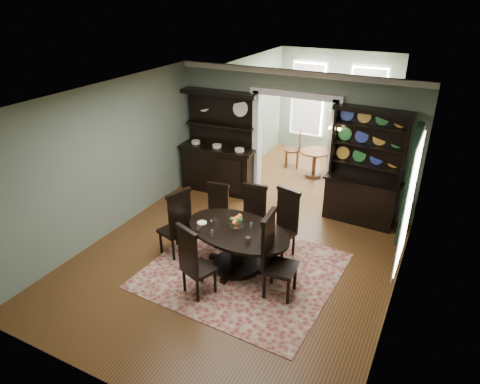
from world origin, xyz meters
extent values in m
cube|color=brown|center=(0.00, 0.00, -0.01)|extent=(5.50, 6.00, 0.01)
cube|color=white|center=(0.00, 0.00, 3.00)|extent=(5.50, 6.00, 0.01)
cube|color=gray|center=(-2.75, 0.00, 1.50)|extent=(0.01, 6.00, 3.00)
cube|color=gray|center=(2.75, 0.00, 1.50)|extent=(0.01, 6.00, 3.00)
cube|color=gray|center=(0.00, -3.00, 1.50)|extent=(5.50, 0.01, 3.00)
cube|color=gray|center=(-1.83, 3.00, 1.50)|extent=(1.85, 0.01, 3.00)
cube|color=gray|center=(1.83, 3.00, 1.50)|extent=(1.85, 0.01, 3.00)
cube|color=gray|center=(0.00, 3.00, 2.75)|extent=(1.80, 0.01, 0.50)
cube|color=white|center=(0.00, 2.95, 2.94)|extent=(5.50, 0.10, 0.12)
cube|color=brown|center=(0.00, 4.75, -0.01)|extent=(3.50, 3.50, 0.01)
cube|color=white|center=(0.00, 4.75, 3.00)|extent=(3.50, 3.50, 0.01)
cube|color=gray|center=(-1.75, 4.75, 1.50)|extent=(0.01, 3.50, 3.00)
cube|color=gray|center=(1.75, 4.75, 1.50)|extent=(0.01, 3.50, 3.00)
cube|color=gray|center=(0.00, 6.50, 1.50)|extent=(3.50, 0.01, 3.00)
cube|color=white|center=(-0.85, 6.45, 1.55)|extent=(1.05, 0.06, 2.20)
cube|color=white|center=(0.85, 6.45, 1.55)|extent=(1.05, 0.06, 2.20)
cube|color=white|center=(-0.90, 3.00, 1.25)|extent=(0.14, 0.25, 2.50)
cube|color=white|center=(0.90, 3.00, 1.25)|extent=(0.14, 0.25, 2.50)
cube|color=white|center=(0.00, 3.00, 2.50)|extent=(2.08, 0.25, 0.14)
cube|color=white|center=(2.74, 0.60, 1.60)|extent=(0.02, 1.10, 2.00)
cube|color=white|center=(2.73, 0.60, 1.60)|extent=(0.01, 1.22, 2.12)
cube|color=black|center=(2.65, 1.28, 1.60)|extent=(0.10, 0.35, 2.10)
cube|color=gold|center=(0.95, 2.92, 1.85)|extent=(0.08, 0.05, 0.18)
sphere|color=#FFD88C|center=(0.85, 2.77, 1.93)|extent=(0.07, 0.07, 0.07)
sphere|color=#FFD88C|center=(1.05, 2.77, 1.93)|extent=(0.07, 0.07, 0.07)
cube|color=maroon|center=(0.27, -0.07, 0.01)|extent=(3.28, 3.07, 0.01)
ellipsoid|color=black|center=(0.14, -0.01, 0.75)|extent=(2.17, 1.58, 0.05)
cylinder|color=black|center=(0.14, -0.01, 0.72)|extent=(2.13, 2.13, 0.03)
cylinder|color=black|center=(0.14, -0.01, 0.39)|extent=(0.25, 0.25, 0.69)
cylinder|color=black|center=(0.14, -0.01, 0.05)|extent=(0.87, 0.87, 0.10)
cylinder|color=white|center=(0.09, 0.04, 0.80)|extent=(0.27, 0.27, 0.05)
cube|color=black|center=(-0.66, 0.58, 0.42)|extent=(0.47, 0.45, 0.05)
cube|color=black|center=(-0.68, 0.76, 0.78)|extent=(0.42, 0.10, 0.70)
cube|color=black|center=(-0.68, 0.76, 1.14)|extent=(0.46, 0.13, 0.07)
cylinder|color=black|center=(-0.80, 0.40, 0.21)|extent=(0.05, 0.05, 0.42)
cylinder|color=black|center=(-0.47, 0.44, 0.21)|extent=(0.05, 0.05, 0.42)
cylinder|color=black|center=(-0.84, 0.72, 0.21)|extent=(0.05, 0.05, 0.42)
cylinder|color=black|center=(-0.52, 0.76, 0.21)|extent=(0.05, 0.05, 0.42)
cube|color=black|center=(0.08, 0.68, 0.44)|extent=(0.50, 0.48, 0.06)
cube|color=black|center=(0.05, 0.87, 0.83)|extent=(0.45, 0.11, 0.75)
cube|color=black|center=(0.05, 0.87, 1.22)|extent=(0.49, 0.13, 0.08)
cylinder|color=black|center=(-0.07, 0.49, 0.22)|extent=(0.05, 0.05, 0.44)
cylinder|color=black|center=(0.27, 0.53, 0.22)|extent=(0.05, 0.05, 0.44)
cylinder|color=black|center=(-0.12, 0.83, 0.22)|extent=(0.05, 0.05, 0.44)
cylinder|color=black|center=(0.22, 0.88, 0.22)|extent=(0.05, 0.05, 0.44)
cube|color=black|center=(0.66, 0.68, 0.46)|extent=(0.56, 0.54, 0.06)
cube|color=black|center=(0.71, 0.88, 0.86)|extent=(0.46, 0.16, 0.78)
cube|color=black|center=(0.71, 0.88, 1.27)|extent=(0.50, 0.19, 0.08)
cylinder|color=black|center=(0.45, 0.55, 0.23)|extent=(0.05, 0.05, 0.46)
cylinder|color=black|center=(0.80, 0.46, 0.23)|extent=(0.05, 0.05, 0.46)
cylinder|color=black|center=(0.53, 0.90, 0.23)|extent=(0.05, 0.05, 0.46)
cylinder|color=black|center=(0.88, 0.81, 0.23)|extent=(0.05, 0.05, 0.46)
cube|color=black|center=(-1.12, -0.14, 0.48)|extent=(0.58, 0.59, 0.06)
cube|color=black|center=(-0.92, -0.20, 0.90)|extent=(0.19, 0.47, 0.81)
cube|color=black|center=(-0.92, -0.20, 1.32)|extent=(0.22, 0.52, 0.08)
cylinder|color=black|center=(-1.25, 0.10, 0.24)|extent=(0.05, 0.05, 0.48)
cylinder|color=black|center=(-1.36, -0.26, 0.24)|extent=(0.05, 0.05, 0.48)
cylinder|color=black|center=(-0.89, -0.01, 0.24)|extent=(0.05, 0.05, 0.48)
cylinder|color=black|center=(-1.00, -0.37, 0.24)|extent=(0.05, 0.05, 0.48)
cube|color=black|center=(1.09, -0.36, 0.51)|extent=(0.53, 0.55, 0.07)
cube|color=black|center=(0.87, -0.38, 0.96)|extent=(0.10, 0.51, 0.87)
cube|color=black|center=(0.87, -0.38, 1.40)|extent=(0.12, 0.56, 0.09)
cylinder|color=black|center=(1.30, -0.54, 0.26)|extent=(0.06, 0.06, 0.51)
cylinder|color=black|center=(1.27, -0.15, 0.26)|extent=(0.06, 0.06, 0.51)
cylinder|color=black|center=(0.91, -0.58, 0.26)|extent=(0.06, 0.06, 0.51)
cylinder|color=black|center=(0.87, -0.18, 0.26)|extent=(0.06, 0.06, 0.51)
cube|color=black|center=(-0.10, -0.92, 0.46)|extent=(0.58, 0.57, 0.06)
cube|color=black|center=(-0.17, -1.10, 0.86)|extent=(0.45, 0.21, 0.78)
cube|color=black|center=(-0.17, -1.10, 1.25)|extent=(0.49, 0.24, 0.08)
cylinder|color=black|center=(0.13, -0.81, 0.23)|extent=(0.05, 0.05, 0.46)
cylinder|color=black|center=(-0.20, -0.69, 0.23)|extent=(0.05, 0.05, 0.46)
cylinder|color=black|center=(0.01, -1.15, 0.23)|extent=(0.05, 0.05, 0.46)
cylinder|color=black|center=(-0.33, -1.02, 0.23)|extent=(0.05, 0.05, 0.46)
cube|color=black|center=(-1.77, 2.68, 0.54)|extent=(1.77, 0.72, 1.08)
cube|color=black|center=(-1.77, 2.68, 1.10)|extent=(1.88, 0.78, 0.05)
cube|color=black|center=(-1.77, 2.91, 1.75)|extent=(1.73, 0.21, 1.28)
cube|color=black|center=(-1.77, 2.81, 1.62)|extent=(1.69, 0.42, 0.04)
cube|color=black|center=(-1.77, 2.78, 2.38)|extent=(1.86, 0.51, 0.09)
cube|color=black|center=(1.68, 2.69, 0.47)|extent=(1.48, 0.60, 0.94)
cube|color=black|center=(1.68, 2.69, 0.95)|extent=(1.59, 0.65, 0.04)
cube|color=black|center=(1.68, 2.90, 1.66)|extent=(1.46, 0.14, 1.41)
cube|color=black|center=(0.97, 2.79, 1.66)|extent=(0.07, 0.27, 1.46)
cube|color=black|center=(2.38, 2.79, 1.66)|extent=(0.07, 0.27, 1.46)
cube|color=black|center=(1.68, 2.77, 2.39)|extent=(1.58, 0.42, 0.08)
cube|color=black|center=(1.68, 2.79, 1.25)|extent=(1.47, 0.35, 0.03)
cube|color=black|center=(1.68, 2.79, 1.66)|extent=(1.47, 0.35, 0.03)
cube|color=black|center=(1.68, 2.79, 2.08)|extent=(1.47, 0.35, 0.03)
cylinder|color=#593419|center=(0.06, 4.54, 0.69)|extent=(0.76, 0.76, 0.04)
cylinder|color=#593419|center=(0.06, 4.54, 0.35)|extent=(0.10, 0.10, 0.67)
cylinder|color=#593419|center=(0.06, 4.54, 0.03)|extent=(0.42, 0.42, 0.06)
cylinder|color=#593419|center=(-0.70, 4.90, 0.50)|extent=(0.44, 0.44, 0.04)
cube|color=#593419|center=(-0.51, 4.95, 0.77)|extent=(0.14, 0.39, 0.55)
cylinder|color=#593419|center=(-0.89, 5.00, 0.25)|extent=(0.04, 0.04, 0.50)
cylinder|color=#593419|center=(-0.80, 4.71, 0.25)|extent=(0.04, 0.04, 0.50)
cylinder|color=#593419|center=(-0.59, 5.09, 0.25)|extent=(0.04, 0.04, 0.50)
cylinder|color=#593419|center=(-0.51, 4.79, 0.25)|extent=(0.04, 0.04, 0.50)
cylinder|color=#593419|center=(0.57, 4.68, 0.49)|extent=(0.43, 0.43, 0.04)
cube|color=#593419|center=(0.39, 4.61, 0.76)|extent=(0.17, 0.38, 0.54)
cylinder|color=#593419|center=(0.77, 4.59, 0.24)|extent=(0.04, 0.04, 0.49)
cylinder|color=#593419|center=(0.65, 4.87, 0.24)|extent=(0.04, 0.04, 0.49)
cylinder|color=#593419|center=(0.48, 4.48, 0.24)|extent=(0.04, 0.04, 0.49)
cylinder|color=#593419|center=(0.37, 4.76, 0.24)|extent=(0.04, 0.04, 0.49)
camera|label=1|loc=(3.06, -5.66, 4.57)|focal=32.00mm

